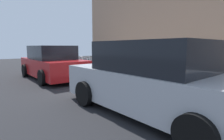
% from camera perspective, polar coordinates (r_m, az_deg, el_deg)
% --- Properties ---
extents(ground_plane, '(40.00, 40.00, 0.00)m').
position_cam_1_polar(ground_plane, '(7.79, 1.57, -3.87)').
color(ground_plane, black).
extents(sidewalk_curb, '(18.00, 5.00, 0.14)m').
position_cam_1_polar(sidewalk_curb, '(9.59, 12.87, -1.48)').
color(sidewalk_curb, '#ADA89E').
rests_on(sidewalk_curb, ground_plane).
extents(building_facade_sidewalk_side, '(24.00, 3.00, 8.98)m').
position_cam_1_polar(building_facade_sidewalk_side, '(14.75, 27.77, 18.22)').
color(building_facade_sidewalk_side, '#9E7A60').
rests_on(building_facade_sidewalk_side, ground_plane).
extents(suitcase_olive_0, '(0.51, 0.28, 0.80)m').
position_cam_1_polar(suitcase_olive_0, '(6.21, 24.72, -2.70)').
color(suitcase_olive_0, '#59601E').
rests_on(suitcase_olive_0, sidewalk_curb).
extents(suitcase_red_1, '(0.43, 0.25, 0.84)m').
position_cam_1_polar(suitcase_red_1, '(6.53, 20.24, -2.96)').
color(suitcase_red_1, red).
rests_on(suitcase_red_1, sidewalk_curb).
extents(suitcase_navy_2, '(0.40, 0.27, 0.63)m').
position_cam_1_polar(suitcase_navy_2, '(6.81, 16.48, -2.20)').
color(suitcase_navy_2, navy).
rests_on(suitcase_navy_2, sidewalk_curb).
extents(suitcase_teal_3, '(0.47, 0.25, 0.79)m').
position_cam_1_polar(suitcase_teal_3, '(7.17, 13.09, -1.57)').
color(suitcase_teal_3, '#0F606B').
rests_on(suitcase_teal_3, sidewalk_curb).
extents(suitcase_silver_4, '(0.46, 0.28, 0.78)m').
position_cam_1_polar(suitcase_silver_4, '(7.52, 9.51, -1.26)').
color(suitcase_silver_4, '#9EA0A8').
rests_on(suitcase_silver_4, sidewalk_curb).
extents(suitcase_black_5, '(0.48, 0.28, 0.78)m').
position_cam_1_polar(suitcase_black_5, '(7.86, 6.02, -0.61)').
color(suitcase_black_5, black).
rests_on(suitcase_black_5, sidewalk_curb).
extents(suitcase_maroon_6, '(0.40, 0.23, 0.62)m').
position_cam_1_polar(suitcase_maroon_6, '(8.26, 3.38, -0.27)').
color(suitcase_maroon_6, maroon).
rests_on(suitcase_maroon_6, sidewalk_curb).
extents(suitcase_olive_7, '(0.50, 0.21, 1.03)m').
position_cam_1_polar(suitcase_olive_7, '(8.67, 0.88, 0.85)').
color(suitcase_olive_7, '#59601E').
rests_on(suitcase_olive_7, sidewalk_curb).
extents(suitcase_red_8, '(0.51, 0.29, 0.75)m').
position_cam_1_polar(suitcase_red_8, '(9.11, -1.99, 0.31)').
color(suitcase_red_8, red).
rests_on(suitcase_red_8, sidewalk_curb).
extents(suitcase_navy_9, '(0.51, 0.27, 1.00)m').
position_cam_1_polar(suitcase_navy_9, '(9.66, -3.67, 1.19)').
color(suitcase_navy_9, navy).
rests_on(suitcase_navy_9, sidewalk_curb).
extents(suitcase_teal_10, '(0.50, 0.29, 0.88)m').
position_cam_1_polar(suitcase_teal_10, '(10.10, -6.20, 1.15)').
color(suitcase_teal_10, '#0F606B').
rests_on(suitcase_teal_10, sidewalk_curb).
extents(suitcase_silver_11, '(0.39, 0.19, 0.80)m').
position_cam_1_polar(suitcase_silver_11, '(10.54, -8.03, 1.85)').
color(suitcase_silver_11, '#9EA0A8').
rests_on(suitcase_silver_11, sidewalk_curb).
extents(fire_hydrant, '(0.39, 0.21, 0.83)m').
position_cam_1_polar(fire_hydrant, '(11.23, -9.78, 2.47)').
color(fire_hydrant, '#99999E').
rests_on(fire_hydrant, sidewalk_curb).
extents(bollard_post, '(0.12, 0.12, 0.73)m').
position_cam_1_polar(bollard_post, '(11.63, -11.72, 2.27)').
color(bollard_post, brown).
rests_on(bollard_post, sidewalk_curb).
extents(parked_car_silver_0, '(4.68, 2.01, 1.66)m').
position_cam_1_polar(parked_car_silver_0, '(4.15, 12.48, -3.21)').
color(parked_car_silver_0, '#B2B5BA').
rests_on(parked_car_silver_0, ground_plane).
extents(parked_car_red_1, '(4.52, 2.10, 1.58)m').
position_cam_1_polar(parked_car_red_1, '(9.08, -18.74, 2.10)').
color(parked_car_red_1, '#AD1619').
rests_on(parked_car_red_1, ground_plane).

